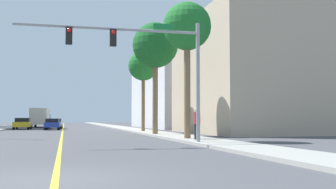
{
  "coord_description": "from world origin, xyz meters",
  "views": [
    {
      "loc": [
        0.17,
        -9.49,
        1.32
      ],
      "look_at": [
        7.99,
        21.89,
        3.21
      ],
      "focal_mm": 44.43,
      "sensor_mm": 36.0,
      "label": 1
    }
  ],
  "objects_px": {
    "palm_mid": "(155,46)",
    "pedestrian": "(197,124)",
    "palm_far": "(143,67)",
    "car_yellow": "(23,123)",
    "palm_near": "(187,28)",
    "car_silver": "(55,123)",
    "traffic_signal_mast": "(145,54)",
    "delivery_truck": "(40,117)",
    "car_blue": "(52,124)"
  },
  "relations": [
    {
      "from": "car_silver",
      "to": "delivery_truck",
      "type": "bearing_deg",
      "value": 107.11
    },
    {
      "from": "pedestrian",
      "to": "car_yellow",
      "type": "bearing_deg",
      "value": -18.83
    },
    {
      "from": "palm_mid",
      "to": "car_silver",
      "type": "distance_m",
      "value": 27.62
    },
    {
      "from": "car_yellow",
      "to": "palm_far",
      "type": "bearing_deg",
      "value": 130.24
    },
    {
      "from": "traffic_signal_mast",
      "to": "car_silver",
      "type": "bearing_deg",
      "value": 97.88
    },
    {
      "from": "palm_mid",
      "to": "car_silver",
      "type": "xyz_separation_m",
      "value": [
        -8.07,
        25.67,
        -6.27
      ]
    },
    {
      "from": "palm_mid",
      "to": "palm_far",
      "type": "distance_m",
      "value": 7.57
    },
    {
      "from": "car_yellow",
      "to": "delivery_truck",
      "type": "xyz_separation_m",
      "value": [
        1.43,
        12.27,
        0.81
      ]
    },
    {
      "from": "palm_near",
      "to": "car_blue",
      "type": "distance_m",
      "value": 28.88
    },
    {
      "from": "traffic_signal_mast",
      "to": "pedestrian",
      "type": "distance_m",
      "value": 5.36
    },
    {
      "from": "car_yellow",
      "to": "car_silver",
      "type": "bearing_deg",
      "value": -140.22
    },
    {
      "from": "palm_mid",
      "to": "delivery_truck",
      "type": "xyz_separation_m",
      "value": [
        -10.42,
        34.91,
        -5.43
      ]
    },
    {
      "from": "delivery_truck",
      "to": "car_blue",
      "type": "bearing_deg",
      "value": -79.8
    },
    {
      "from": "palm_mid",
      "to": "car_blue",
      "type": "distance_m",
      "value": 21.95
    },
    {
      "from": "palm_far",
      "to": "car_yellow",
      "type": "height_order",
      "value": "palm_far"
    },
    {
      "from": "palm_near",
      "to": "palm_mid",
      "type": "height_order",
      "value": "palm_mid"
    },
    {
      "from": "car_silver",
      "to": "delivery_truck",
      "type": "xyz_separation_m",
      "value": [
        -2.35,
        9.24,
        0.83
      ]
    },
    {
      "from": "palm_far",
      "to": "car_blue",
      "type": "relative_size",
      "value": 1.94
    },
    {
      "from": "traffic_signal_mast",
      "to": "palm_mid",
      "type": "distance_m",
      "value": 11.84
    },
    {
      "from": "palm_near",
      "to": "car_silver",
      "type": "xyz_separation_m",
      "value": [
        -8.42,
        33.19,
        -6.11
      ]
    },
    {
      "from": "palm_mid",
      "to": "car_blue",
      "type": "bearing_deg",
      "value": 112.98
    },
    {
      "from": "car_yellow",
      "to": "palm_near",
      "type": "bearing_deg",
      "value": 113.11
    },
    {
      "from": "palm_mid",
      "to": "car_silver",
      "type": "relative_size",
      "value": 2.05
    },
    {
      "from": "palm_near",
      "to": "pedestrian",
      "type": "xyz_separation_m",
      "value": [
        0.1,
        -1.56,
        -5.79
      ]
    },
    {
      "from": "traffic_signal_mast",
      "to": "palm_far",
      "type": "height_order",
      "value": "palm_far"
    },
    {
      "from": "palm_near",
      "to": "palm_far",
      "type": "relative_size",
      "value": 1.07
    },
    {
      "from": "traffic_signal_mast",
      "to": "car_yellow",
      "type": "height_order",
      "value": "traffic_signal_mast"
    },
    {
      "from": "palm_far",
      "to": "palm_mid",
      "type": "bearing_deg",
      "value": -93.43
    },
    {
      "from": "car_silver",
      "to": "car_blue",
      "type": "height_order",
      "value": "car_silver"
    },
    {
      "from": "palm_far",
      "to": "pedestrian",
      "type": "bearing_deg",
      "value": -89.99
    },
    {
      "from": "palm_far",
      "to": "car_yellow",
      "type": "relative_size",
      "value": 1.83
    },
    {
      "from": "palm_mid",
      "to": "palm_far",
      "type": "xyz_separation_m",
      "value": [
        0.45,
        7.53,
        -0.66
      ]
    },
    {
      "from": "palm_near",
      "to": "palm_far",
      "type": "distance_m",
      "value": 15.06
    },
    {
      "from": "traffic_signal_mast",
      "to": "delivery_truck",
      "type": "distance_m",
      "value": 46.81
    },
    {
      "from": "traffic_signal_mast",
      "to": "palm_near",
      "type": "bearing_deg",
      "value": 48.01
    },
    {
      "from": "palm_mid",
      "to": "pedestrian",
      "type": "bearing_deg",
      "value": -87.14
    },
    {
      "from": "palm_near",
      "to": "car_blue",
      "type": "relative_size",
      "value": 2.09
    },
    {
      "from": "palm_far",
      "to": "pedestrian",
      "type": "xyz_separation_m",
      "value": [
        0.0,
        -16.61,
        -5.28
      ]
    },
    {
      "from": "car_silver",
      "to": "pedestrian",
      "type": "height_order",
      "value": "pedestrian"
    },
    {
      "from": "car_yellow",
      "to": "traffic_signal_mast",
      "type": "bearing_deg",
      "value": 105.8
    },
    {
      "from": "pedestrian",
      "to": "palm_far",
      "type": "bearing_deg",
      "value": -40.02
    },
    {
      "from": "car_blue",
      "to": "delivery_truck",
      "type": "bearing_deg",
      "value": 99.49
    },
    {
      "from": "palm_near",
      "to": "car_yellow",
      "type": "height_order",
      "value": "palm_near"
    },
    {
      "from": "delivery_truck",
      "to": "palm_mid",
      "type": "bearing_deg",
      "value": -71.26
    },
    {
      "from": "palm_mid",
      "to": "car_blue",
      "type": "xyz_separation_m",
      "value": [
        -8.21,
        19.37,
        -6.28
      ]
    },
    {
      "from": "palm_far",
      "to": "car_yellow",
      "type": "distance_m",
      "value": 20.27
    },
    {
      "from": "palm_far",
      "to": "car_blue",
      "type": "xyz_separation_m",
      "value": [
        -8.66,
        11.84,
        -5.61
      ]
    },
    {
      "from": "traffic_signal_mast",
      "to": "pedestrian",
      "type": "relative_size",
      "value": 5.15
    },
    {
      "from": "palm_mid",
      "to": "pedestrian",
      "type": "height_order",
      "value": "palm_mid"
    },
    {
      "from": "car_yellow",
      "to": "pedestrian",
      "type": "xyz_separation_m",
      "value": [
        12.3,
        -31.72,
        0.3
      ]
    }
  ]
}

